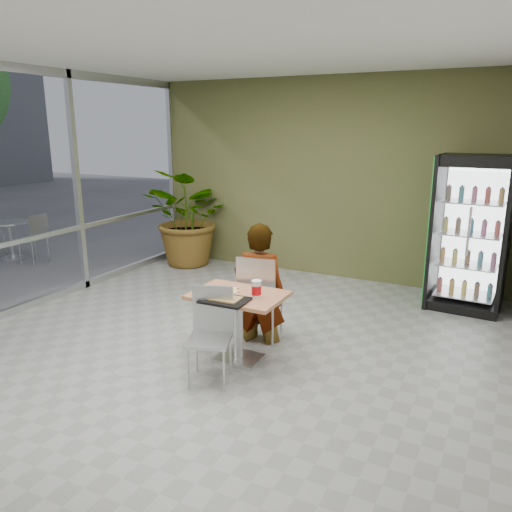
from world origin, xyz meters
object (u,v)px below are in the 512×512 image
object	(u,v)px
seated_woman	(259,295)
cafeteria_tray	(225,300)
chair_near	(211,326)
soda_cup	(256,289)
beverage_fridge	(470,234)
chair_far	(259,292)
potted_plant	(191,217)
dining_table	(238,313)

from	to	relation	value
seated_woman	cafeteria_tray	xyz separation A→B (m)	(0.06, -0.87, 0.22)
chair_near	cafeteria_tray	size ratio (longest dim) A/B	2.03
soda_cup	cafeteria_tray	world-z (taller)	soda_cup
cafeteria_tray	beverage_fridge	size ratio (longest dim) A/B	0.22
chair_far	seated_woman	xyz separation A→B (m)	(-0.02, 0.06, -0.06)
seated_woman	beverage_fridge	size ratio (longest dim) A/B	0.81
chair_far	cafeteria_tray	size ratio (longest dim) A/B	2.25
seated_woman	cafeteria_tray	distance (m)	0.90
chair_near	potted_plant	size ratio (longest dim) A/B	0.53
potted_plant	soda_cup	bearing A→B (deg)	-46.44
soda_cup	chair_near	bearing A→B (deg)	-124.00
dining_table	beverage_fridge	xyz separation A→B (m)	(1.98, 2.82, 0.50)
beverage_fridge	dining_table	bearing A→B (deg)	-121.47
dining_table	chair_far	distance (m)	0.54
soda_cup	potted_plant	bearing A→B (deg)	133.56
potted_plant	seated_woman	bearing A→B (deg)	-42.72
beverage_fridge	seated_woman	bearing A→B (deg)	-128.82
chair_far	soda_cup	size ratio (longest dim) A/B	5.68
chair_far	chair_near	bearing A→B (deg)	79.42
seated_woman	beverage_fridge	xyz separation A→B (m)	(2.03, 2.22, 0.49)
chair_far	cafeteria_tray	xyz separation A→B (m)	(0.04, -0.81, 0.16)
chair_near	cafeteria_tray	bearing A→B (deg)	50.06
chair_far	beverage_fridge	size ratio (longest dim) A/B	0.49
chair_near	beverage_fridge	distance (m)	3.87
dining_table	potted_plant	xyz separation A→B (m)	(-2.59, 2.94, 0.33)
cafeteria_tray	seated_woman	bearing A→B (deg)	93.66
chair_near	cafeteria_tray	world-z (taller)	chair_near
soda_cup	beverage_fridge	size ratio (longest dim) A/B	0.09
chair_far	potted_plant	world-z (taller)	potted_plant
seated_woman	potted_plant	distance (m)	3.47
soda_cup	beverage_fridge	distance (m)	3.34
seated_woman	potted_plant	bearing A→B (deg)	-52.00
dining_table	beverage_fridge	world-z (taller)	beverage_fridge
beverage_fridge	potted_plant	xyz separation A→B (m)	(-4.57, 0.12, -0.17)
chair_far	soda_cup	bearing A→B (deg)	105.59
cafeteria_tray	beverage_fridge	world-z (taller)	beverage_fridge
cafeteria_tray	potted_plant	bearing A→B (deg)	128.91
cafeteria_tray	beverage_fridge	xyz separation A→B (m)	(1.97, 3.09, 0.27)
chair_far	chair_near	distance (m)	0.98
cafeteria_tray	potted_plant	size ratio (longest dim) A/B	0.26
soda_cup	potted_plant	size ratio (longest dim) A/B	0.10
chair_near	seated_woman	world-z (taller)	seated_woman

